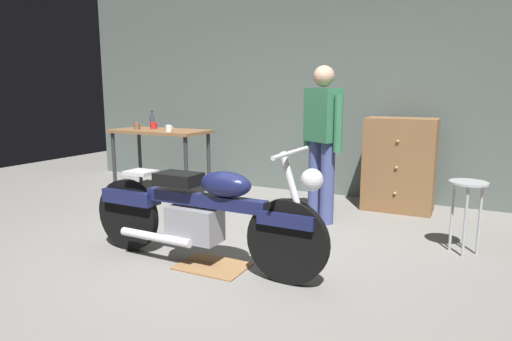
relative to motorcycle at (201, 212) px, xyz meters
name	(u,v)px	position (x,y,z in m)	size (l,w,h in m)	color
ground_plane	(223,259)	(0.09, 0.18, -0.45)	(12.00, 12.00, 0.00)	gray
back_wall	(327,80)	(0.09, 2.98, 1.10)	(8.00, 0.12, 3.10)	#56605B
workbench	(160,138)	(-1.83, 1.82, 0.34)	(1.30, 0.64, 0.90)	brown
motorcycle	(201,212)	(0.00, 0.00, 0.00)	(2.19, 0.60, 1.00)	black
person_standing	(322,137)	(0.48, 1.63, 0.48)	(0.50, 0.39, 1.67)	#424E87
shop_stool	(467,198)	(1.91, 1.26, 0.05)	(0.32, 0.32, 0.64)	#B2B2B7
wooden_dresser	(399,165)	(1.16, 2.48, 0.10)	(0.80, 0.47, 1.10)	brown
drip_tray	(213,266)	(0.10, 0.00, -0.44)	(0.56, 0.40, 0.01)	olive
mug_white_ceramic	(169,128)	(-1.54, 1.62, 0.49)	(0.11, 0.07, 0.09)	white
mug_brown_stoneware	(137,126)	(-2.12, 1.71, 0.50)	(0.11, 0.08, 0.10)	brown
mug_red_diner	(154,125)	(-1.99, 1.89, 0.50)	(0.12, 0.09, 0.09)	red
bottle	(152,121)	(-2.08, 1.98, 0.55)	(0.06, 0.06, 0.24)	#3F4C59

